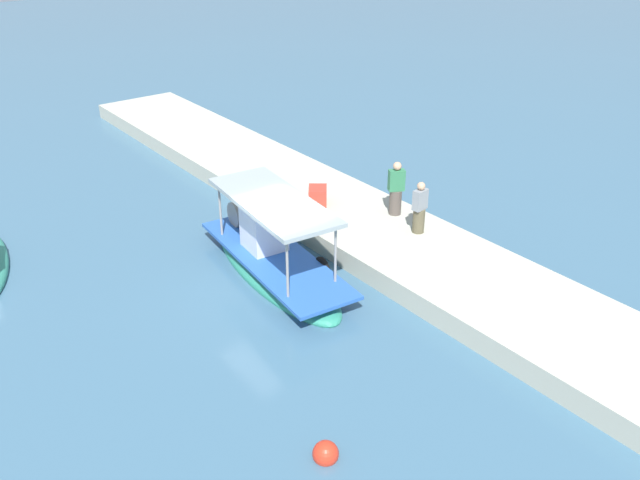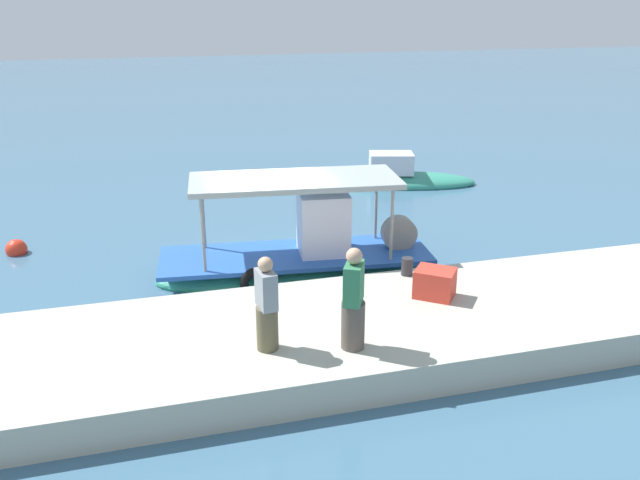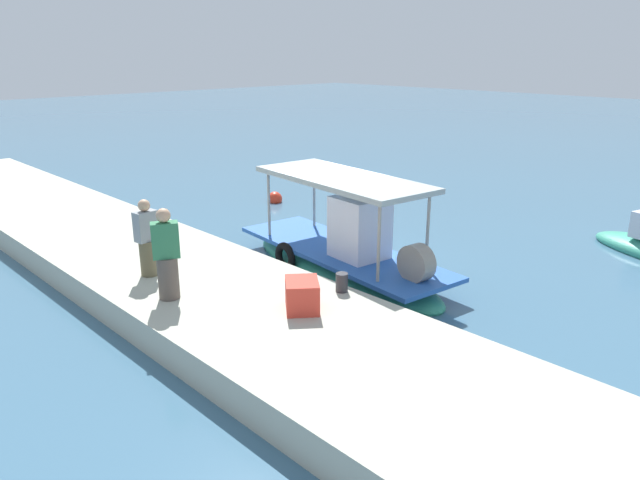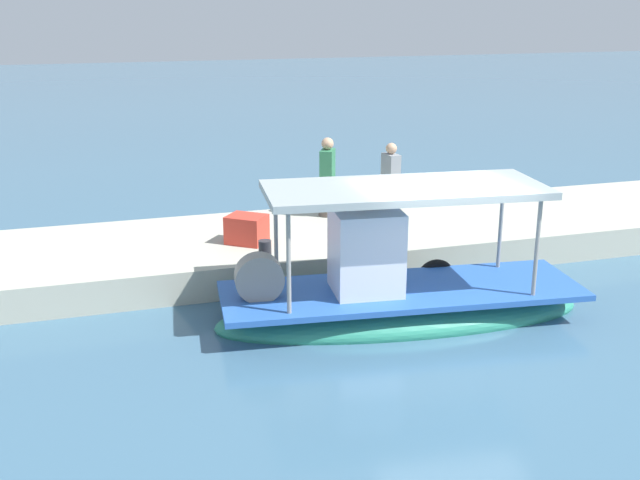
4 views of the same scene
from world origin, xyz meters
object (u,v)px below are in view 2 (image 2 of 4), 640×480
cargo_crate (435,283)px  fisherman_near_bollard (353,304)px  mooring_bollard (407,266)px  marker_buoy (16,249)px  main_fishing_boat (301,259)px  moored_boat_near (402,179)px  fisherman_by_crate (267,308)px

cargo_crate → fisherman_near_bollard: bearing=-145.6°
mooring_bollard → marker_buoy: bearing=148.2°
main_fishing_boat → moored_boat_near: (5.25, 6.74, -0.23)m
main_fishing_boat → fisherman_by_crate: (-1.58, -4.20, 0.94)m
mooring_bollard → marker_buoy: (-8.36, 5.19, -0.70)m
fisherman_by_crate → moored_boat_near: bearing=58.0°
main_fishing_boat → mooring_bollard: 2.68m
fisherman_by_crate → marker_buoy: bearing=123.7°
mooring_bollard → marker_buoy: size_ratio=0.71×
fisherman_by_crate → marker_buoy: fisherman_by_crate is taller
main_fishing_boat → moored_boat_near: main_fishing_boat is taller
fisherman_by_crate → mooring_bollard: fisherman_by_crate is taller
fisherman_by_crate → mooring_bollard: size_ratio=4.35×
fisherman_near_bollard → marker_buoy: 10.12m
cargo_crate → fisherman_by_crate: bearing=-162.0°
main_fishing_boat → cargo_crate: bearing=-58.0°
fisherman_near_bollard → marker_buoy: bearing=129.1°
main_fishing_boat → fisherman_by_crate: size_ratio=4.03×
fisherman_near_bollard → moored_boat_near: bearing=64.1°
mooring_bollard → cargo_crate: cargo_crate is taller
fisherman_near_bollard → fisherman_by_crate: bearing=166.4°
cargo_crate → main_fishing_boat: bearing=122.0°
mooring_bollard → main_fishing_boat: bearing=133.0°
cargo_crate → moored_boat_near: 10.38m
fisherman_near_bollard → mooring_bollard: 3.35m
main_fishing_boat → fisherman_by_crate: main_fishing_boat is taller
cargo_crate → mooring_bollard: bearing=95.3°
cargo_crate → moored_boat_near: bearing=71.2°
fisherman_by_crate → fisherman_near_bollard: bearing=-13.6°
fisherman_by_crate → mooring_bollard: (3.39, 2.26, -0.55)m
moored_boat_near → fisherman_by_crate: bearing=-122.0°
marker_buoy → moored_boat_near: moored_boat_near is taller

